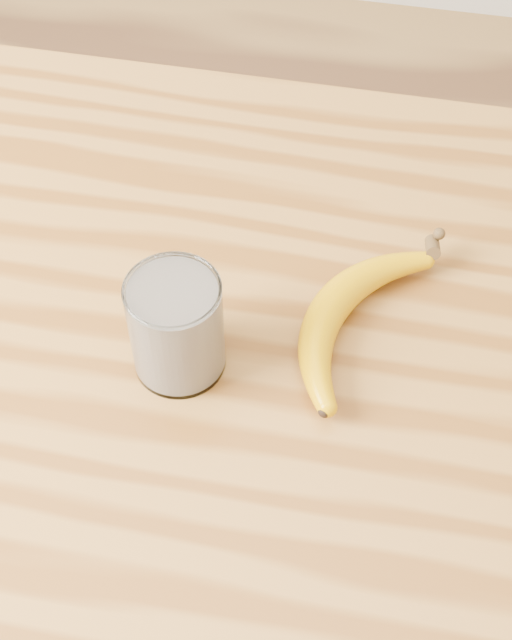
# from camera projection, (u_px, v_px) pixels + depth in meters

# --- Properties ---
(table) EXTENTS (1.20, 0.80, 0.90)m
(table) POSITION_uv_depth(u_px,v_px,m) (75.00, 387.00, 0.97)
(table) COLOR #9A672A
(table) RESTS_ON ground
(smoothie_glass) EXTENTS (0.08, 0.08, 0.11)m
(smoothie_glass) POSITION_uv_depth(u_px,v_px,m) (176.00, 327.00, 0.79)
(smoothie_glass) COLOR white
(smoothie_glass) RESTS_ON table
(banana) EXTENTS (0.21, 0.32, 0.04)m
(banana) POSITION_uv_depth(u_px,v_px,m) (330.00, 306.00, 0.85)
(banana) COLOR #CD9000
(banana) RESTS_ON table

